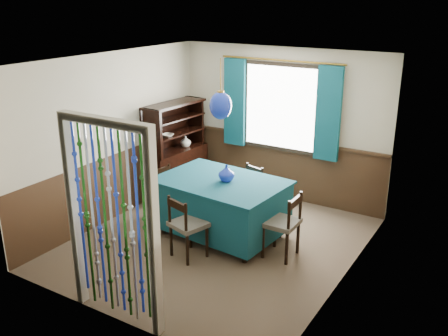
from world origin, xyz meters
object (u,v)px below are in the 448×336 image
Objects in this scene: chair_near at (187,225)px; chair_far at (248,190)px; pendant_lamp at (221,105)px; vase_table at (226,174)px; chair_left at (167,192)px; sideboard at (176,162)px; vase_sideboard at (186,141)px; bowl_shelf at (168,135)px; chair_right at (283,223)px; dining_table at (221,204)px.

chair_near reaches higher than chair_far.
vase_table is at bearing 15.49° from pendant_lamp.
sideboard reaches higher than chair_left.
bowl_shelf is at bearing -90.00° from vase_sideboard.
chair_far is 0.91× the size of chair_right.
vase_table is at bearing 97.55° from chair_near.
sideboard reaches higher than bowl_shelf.
chair_left is 1.03m from sideboard.
vase_sideboard is at bearing 79.41° from sideboard.
chair_left reaches higher than chair_far.
vase_sideboard is (-1.52, 1.15, -0.04)m from vase_table.
sideboard is 1.99× the size of pendant_lamp.
pendant_lamp is (0.00, 0.00, 1.41)m from dining_table.
sideboard is 7.56× the size of vase_sideboard.
vase_table is at bearing -23.81° from bowl_shelf.
chair_left is at bearing -68.06° from vase_sideboard.
vase_sideboard is at bearing 140.83° from pendant_lamp.
chair_left is 0.51× the size of sideboard.
bowl_shelf is 0.95× the size of vase_sideboard.
chair_left is 1.19m from vase_table.
sideboard is at bearing -105.39° from vase_sideboard.
chair_far is 0.99× the size of chair_left.
pendant_lamp is at bearing 98.16° from chair_left.
sideboard is (-2.51, 1.05, 0.09)m from chair_right.
vase_sideboard reaches higher than dining_table.
chair_right reaches higher than chair_left.
pendant_lamp is 4.00× the size of bowl_shelf.
sideboard is 2.22m from pendant_lamp.
chair_left is at bearing -55.60° from sideboard.
dining_table is at bearing 84.71° from chair_right.
pendant_lamp reaches higher than dining_table.
chair_right is at bearing 48.91° from chair_near.
bowl_shelf is at bearing 150.14° from chair_near.
dining_table is 0.76m from chair_near.
bowl_shelf is at bearing 158.98° from dining_table.
chair_far is 1.31m from chair_right.
dining_table is 2.27× the size of chair_far.
bowl_shelf is (-1.40, 1.46, 0.66)m from chair_near.
bowl_shelf reaches higher than dining_table.
chair_near is at bearing -44.90° from sideboard.
chair_right is 2.79m from vase_sideboard.
bowl_shelf is at bearing 156.19° from vase_table.
sideboard is at bearing 146.57° from chair_near.
vase_sideboard is at bearing 90.00° from bowl_shelf.
dining_table is at bearing -39.17° from vase_sideboard.
chair_right is at bearing 97.48° from chair_left.
chair_far is at bearing 94.99° from vase_table.
chair_far is 1.65m from pendant_lamp.
chair_left is 0.92× the size of chair_right.
bowl_shelf is (-2.45, 0.78, 0.64)m from chair_right.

